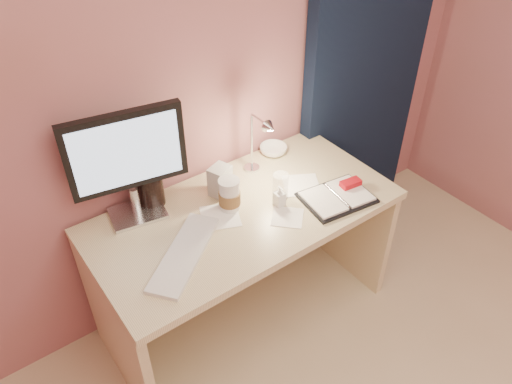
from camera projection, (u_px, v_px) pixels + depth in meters
room at (356, 51)px, 2.63m from camera, size 3.50×3.50×3.50m
desk at (236, 237)px, 2.44m from camera, size 1.40×0.70×0.73m
monitor at (127, 157)px, 2.03m from camera, size 0.49×0.21×0.52m
keyboard at (185, 254)px, 2.02m from camera, size 0.45×0.39×0.02m
planner at (338, 196)px, 2.31m from camera, size 0.34×0.28×0.05m
paper_a at (287, 217)px, 2.21m from camera, size 0.19×0.19×0.00m
paper_b at (301, 185)px, 2.39m from camera, size 0.23×0.23×0.00m
paper_c at (220, 216)px, 2.21m from camera, size 0.22×0.22×0.00m
coffee_cup at (229, 195)px, 2.21m from camera, size 0.10×0.10×0.16m
clear_cup at (280, 186)px, 2.28m from camera, size 0.07×0.07×0.13m
bowl at (273, 150)px, 2.59m from camera, size 0.18×0.18×0.04m
lotion_bottle at (280, 196)px, 2.25m from camera, size 0.05×0.05×0.10m
dark_jar at (150, 188)px, 2.23m from camera, size 0.12×0.12×0.17m
product_box at (220, 181)px, 2.30m from camera, size 0.12×0.11×0.15m
desk_lamp at (262, 141)px, 2.31m from camera, size 0.08×0.20×0.33m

